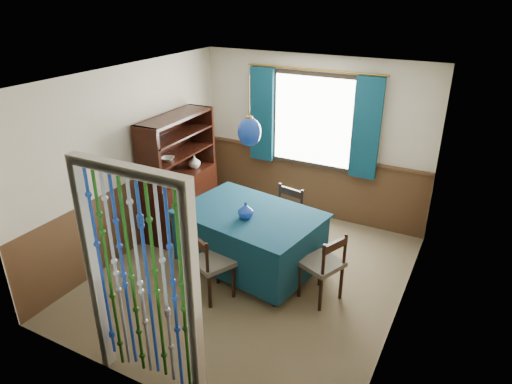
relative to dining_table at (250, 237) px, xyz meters
The scene contains 22 objects.
floor 0.50m from the dining_table, 57.92° to the right, with size 4.00×4.00×0.00m, color brown.
ceiling 2.04m from the dining_table, 57.92° to the right, with size 4.00×4.00×0.00m, color silver.
wall_back 2.02m from the dining_table, 87.33° to the left, with size 3.60×3.60×0.00m, color beige.
wall_front 2.28m from the dining_table, 87.68° to the right, with size 3.60×3.60×0.00m, color beige.
wall_left 1.89m from the dining_table, behind, with size 4.00×4.00×0.00m, color beige.
wall_right 2.05m from the dining_table, ahead, with size 4.00×4.00×0.00m, color beige.
wainscot_back 1.85m from the dining_table, 87.31° to the left, with size 3.60×3.60×0.00m, color #4A301C.
wainscot_front 2.13m from the dining_table, 87.66° to the right, with size 3.60×3.60×0.00m, color #4A301C.
wainscot_left 1.70m from the dining_table, behind, with size 4.00×4.00×0.00m, color #4A301C.
wainscot_right 1.88m from the dining_table, ahead, with size 4.00×4.00×0.00m, color #4A301C.
window 2.11m from the dining_table, 87.26° to the left, with size 1.32×0.12×1.42m, color black.
doorway 2.16m from the dining_table, 87.61° to the right, with size 1.16×0.12×2.18m, color silver, non-canonical shape.
dining_table is the anchor object (origin of this frame).
chair_near 0.73m from the dining_table, 100.29° to the right, with size 0.56×0.55×0.86m.
chair_far 0.68m from the dining_table, 75.79° to the left, with size 0.52×0.50×0.90m.
chair_left 1.05m from the dining_table, behind, with size 0.52×0.53×0.85m.
chair_right 1.05m from the dining_table, ahead, with size 0.55×0.56×0.87m.
sideboard 1.56m from the dining_table, 160.65° to the left, with size 0.49×1.34×1.74m.
pendant_lamp 1.39m from the dining_table, 135.00° to the right, with size 0.27×0.27×0.81m.
vase_table 0.47m from the dining_table, 81.24° to the right, with size 0.18×0.18×0.18m, color navy.
bowl_shelf 1.60m from the dining_table, behind, with size 0.19×0.19×0.05m, color beige.
vase_sideboard 1.71m from the dining_table, 149.13° to the left, with size 0.20×0.20×0.21m, color beige.
Camera 1 is at (2.32, -4.27, 3.39)m, focal length 32.00 mm.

